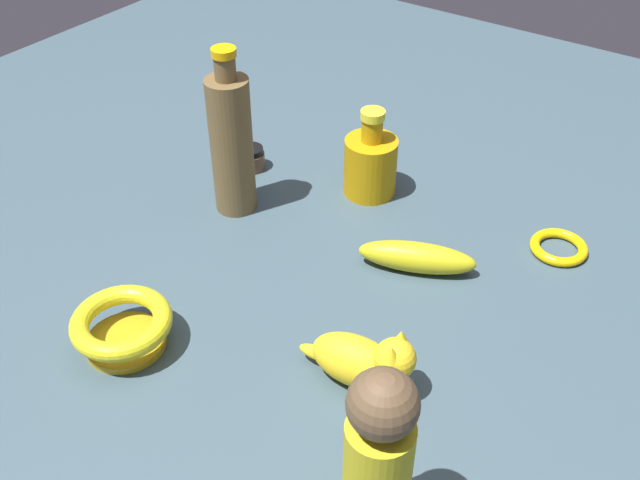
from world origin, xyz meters
TOP-DOWN VIEW (x-y plane):
  - ground at (0.00, 0.00)m, footprint 2.00×2.00m
  - bowl at (-0.25, 0.13)m, footprint 0.13×0.13m
  - cat_figurine at (-0.12, -0.15)m, footprint 0.07×0.15m
  - bottle_tall at (0.07, 0.21)m, footprint 0.06×0.06m
  - person_figure_adult at (-0.28, -0.26)m, footprint 0.08×0.08m
  - nail_polish_jar at (0.17, 0.26)m, footprint 0.05×0.05m
  - banana at (0.10, -0.10)m, footprint 0.11×0.17m
  - bottle_short at (0.22, 0.06)m, footprint 0.08×0.08m
  - bangle at (0.25, -0.25)m, footprint 0.08×0.08m

SIDE VIEW (x-z plane):
  - ground at x=0.00m, z-range 0.00..0.00m
  - bangle at x=0.25m, z-range 0.00..0.01m
  - nail_polish_jar at x=0.17m, z-range 0.00..0.04m
  - banana at x=0.10m, z-range 0.00..0.04m
  - bowl at x=-0.25m, z-range 0.01..0.06m
  - cat_figurine at x=-0.12m, z-range -0.01..0.09m
  - bottle_short at x=0.22m, z-range -0.02..0.13m
  - person_figure_adult at x=-0.28m, z-range 0.00..0.23m
  - bottle_tall at x=0.07m, z-range -0.02..0.25m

